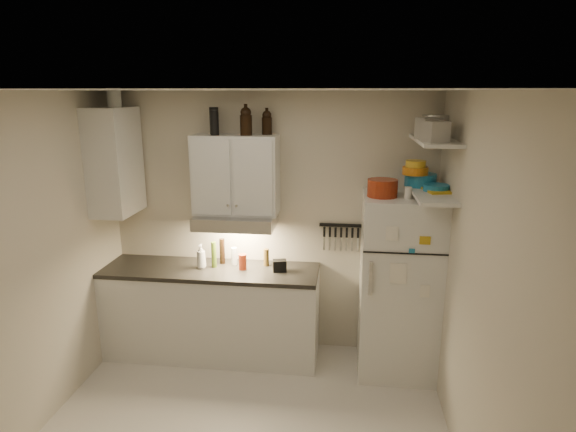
# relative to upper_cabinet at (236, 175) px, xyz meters

# --- Properties ---
(ceiling) EXTENTS (3.20, 3.00, 0.02)m
(ceiling) POSITION_rel_upper_cabinet_xyz_m (0.30, -1.33, 0.78)
(ceiling) COLOR white
(ceiling) RESTS_ON ground
(back_wall) EXTENTS (3.20, 0.02, 2.60)m
(back_wall) POSITION_rel_upper_cabinet_xyz_m (0.30, 0.18, -0.53)
(back_wall) COLOR #BFB7A3
(back_wall) RESTS_ON ground
(left_wall) EXTENTS (0.02, 3.00, 2.60)m
(left_wall) POSITION_rel_upper_cabinet_xyz_m (-1.31, -1.33, -0.53)
(left_wall) COLOR #BFB7A3
(left_wall) RESTS_ON ground
(right_wall) EXTENTS (0.02, 3.00, 2.60)m
(right_wall) POSITION_rel_upper_cabinet_xyz_m (1.91, -1.33, -0.53)
(right_wall) COLOR #BFB7A3
(right_wall) RESTS_ON ground
(base_cabinet) EXTENTS (2.10, 0.60, 0.88)m
(base_cabinet) POSITION_rel_upper_cabinet_xyz_m (-0.25, -0.14, -1.39)
(base_cabinet) COLOR silver
(base_cabinet) RESTS_ON floor
(countertop) EXTENTS (2.10, 0.62, 0.04)m
(countertop) POSITION_rel_upper_cabinet_xyz_m (-0.25, -0.14, -0.93)
(countertop) COLOR black
(countertop) RESTS_ON base_cabinet
(upper_cabinet) EXTENTS (0.80, 0.33, 0.75)m
(upper_cabinet) POSITION_rel_upper_cabinet_xyz_m (0.00, 0.00, 0.00)
(upper_cabinet) COLOR silver
(upper_cabinet) RESTS_ON back_wall
(side_cabinet) EXTENTS (0.33, 0.55, 1.00)m
(side_cabinet) POSITION_rel_upper_cabinet_xyz_m (-1.14, -0.14, 0.12)
(side_cabinet) COLOR silver
(side_cabinet) RESTS_ON left_wall
(range_hood) EXTENTS (0.76, 0.46, 0.12)m
(range_hood) POSITION_rel_upper_cabinet_xyz_m (0.00, -0.06, -0.44)
(range_hood) COLOR silver
(range_hood) RESTS_ON back_wall
(fridge) EXTENTS (0.70, 0.68, 1.70)m
(fridge) POSITION_rel_upper_cabinet_xyz_m (1.55, -0.18, -0.98)
(fridge) COLOR silver
(fridge) RESTS_ON floor
(shelf_hi) EXTENTS (0.30, 0.95, 0.03)m
(shelf_hi) POSITION_rel_upper_cabinet_xyz_m (1.75, -0.31, 0.38)
(shelf_hi) COLOR silver
(shelf_hi) RESTS_ON right_wall
(shelf_lo) EXTENTS (0.30, 0.95, 0.03)m
(shelf_lo) POSITION_rel_upper_cabinet_xyz_m (1.75, -0.31, -0.07)
(shelf_lo) COLOR silver
(shelf_lo) RESTS_ON right_wall
(knife_strip) EXTENTS (0.42, 0.02, 0.03)m
(knife_strip) POSITION_rel_upper_cabinet_xyz_m (1.00, 0.15, -0.51)
(knife_strip) COLOR black
(knife_strip) RESTS_ON back_wall
(dutch_oven) EXTENTS (0.32, 0.32, 0.15)m
(dutch_oven) POSITION_rel_upper_cabinet_xyz_m (1.35, -0.23, -0.05)
(dutch_oven) COLOR maroon
(dutch_oven) RESTS_ON fridge
(book_stack) EXTENTS (0.28, 0.32, 0.09)m
(book_stack) POSITION_rel_upper_cabinet_xyz_m (1.81, -0.31, -0.08)
(book_stack) COLOR #BB9317
(book_stack) RESTS_ON fridge
(spice_jar) EXTENTS (0.08, 0.08, 0.10)m
(spice_jar) POSITION_rel_upper_cabinet_xyz_m (1.57, -0.30, -0.07)
(spice_jar) COLOR silver
(spice_jar) RESTS_ON fridge
(stock_pot) EXTENTS (0.26, 0.26, 0.18)m
(stock_pot) POSITION_rel_upper_cabinet_xyz_m (1.81, 0.01, 0.48)
(stock_pot) COLOR silver
(stock_pot) RESTS_ON shelf_hi
(tin_a) EXTENTS (0.22, 0.21, 0.17)m
(tin_a) POSITION_rel_upper_cabinet_xyz_m (1.69, -0.37, 0.48)
(tin_a) COLOR #AAAAAD
(tin_a) RESTS_ON shelf_hi
(tin_b) EXTENTS (0.20, 0.20, 0.16)m
(tin_b) POSITION_rel_upper_cabinet_xyz_m (1.71, -0.60, 0.47)
(tin_b) COLOR #AAAAAD
(tin_b) RESTS_ON shelf_hi
(bowl_teal) EXTENTS (0.28, 0.28, 0.11)m
(bowl_teal) POSITION_rel_upper_cabinet_xyz_m (1.69, -0.09, 0.01)
(bowl_teal) COLOR #1B6D95
(bowl_teal) RESTS_ON shelf_lo
(bowl_orange) EXTENTS (0.22, 0.22, 0.07)m
(bowl_orange) POSITION_rel_upper_cabinet_xyz_m (1.64, -0.14, 0.09)
(bowl_orange) COLOR #BE6911
(bowl_orange) RESTS_ON bowl_teal
(bowl_yellow) EXTENTS (0.17, 0.17, 0.06)m
(bowl_yellow) POSITION_rel_upper_cabinet_xyz_m (1.64, -0.14, 0.16)
(bowl_yellow) COLOR gold
(bowl_yellow) RESTS_ON bowl_orange
(plates) EXTENTS (0.27, 0.27, 0.05)m
(plates) POSITION_rel_upper_cabinet_xyz_m (1.80, -0.30, -0.02)
(plates) COLOR #1B6D95
(plates) RESTS_ON shelf_lo
(growler_a) EXTENTS (0.13, 0.13, 0.26)m
(growler_a) POSITION_rel_upper_cabinet_xyz_m (0.11, -0.04, 0.51)
(growler_a) COLOR black
(growler_a) RESTS_ON upper_cabinet
(growler_b) EXTENTS (0.12, 0.12, 0.23)m
(growler_b) POSITION_rel_upper_cabinet_xyz_m (0.29, 0.06, 0.49)
(growler_b) COLOR black
(growler_b) RESTS_ON upper_cabinet
(thermos_a) EXTENTS (0.08, 0.08, 0.23)m
(thermos_a) POSITION_rel_upper_cabinet_xyz_m (-0.17, -0.08, 0.49)
(thermos_a) COLOR black
(thermos_a) RESTS_ON upper_cabinet
(thermos_b) EXTENTS (0.10, 0.10, 0.25)m
(thermos_b) POSITION_rel_upper_cabinet_xyz_m (-0.21, 0.04, 0.50)
(thermos_b) COLOR black
(thermos_b) RESTS_ON upper_cabinet
(side_jar) EXTENTS (0.13, 0.13, 0.17)m
(side_jar) POSITION_rel_upper_cabinet_xyz_m (-1.10, -0.12, 0.71)
(side_jar) COLOR silver
(side_jar) RESTS_ON side_cabinet
(soap_bottle) EXTENTS (0.11, 0.11, 0.27)m
(soap_bottle) POSITION_rel_upper_cabinet_xyz_m (-0.34, -0.13, -0.77)
(soap_bottle) COLOR silver
(soap_bottle) RESTS_ON countertop
(pepper_mill) EXTENTS (0.07, 0.07, 0.17)m
(pepper_mill) POSITION_rel_upper_cabinet_xyz_m (0.28, 0.01, -0.82)
(pepper_mill) COLOR brown
(pepper_mill) RESTS_ON countertop
(oil_bottle) EXTENTS (0.06, 0.06, 0.26)m
(oil_bottle) POSITION_rel_upper_cabinet_xyz_m (-0.22, -0.10, -0.78)
(oil_bottle) COLOR #3F5715
(oil_bottle) RESTS_ON countertop
(vinegar_bottle) EXTENTS (0.07, 0.07, 0.26)m
(vinegar_bottle) POSITION_rel_upper_cabinet_xyz_m (-0.17, 0.02, -0.78)
(vinegar_bottle) COLOR black
(vinegar_bottle) RESTS_ON countertop
(clear_bottle) EXTENTS (0.07, 0.07, 0.17)m
(clear_bottle) POSITION_rel_upper_cabinet_xyz_m (-0.04, 0.01, -0.82)
(clear_bottle) COLOR silver
(clear_bottle) RESTS_ON countertop
(red_jar) EXTENTS (0.10, 0.10, 0.15)m
(red_jar) POSITION_rel_upper_cabinet_xyz_m (0.07, -0.12, -0.83)
(red_jar) COLOR maroon
(red_jar) RESTS_ON countertop
(caddy) EXTENTS (0.14, 0.12, 0.11)m
(caddy) POSITION_rel_upper_cabinet_xyz_m (0.43, -0.12, -0.85)
(caddy) COLOR black
(caddy) RESTS_ON countertop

